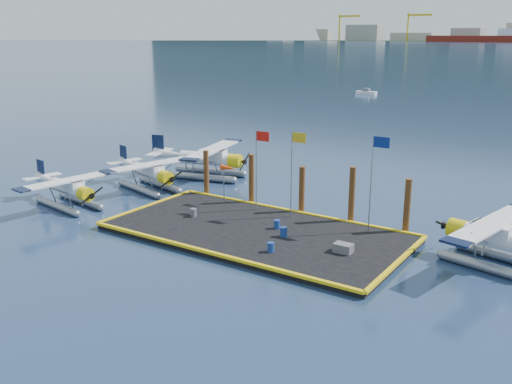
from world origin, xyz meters
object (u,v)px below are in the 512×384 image
windsock (229,169)px  piling_2 (302,192)px  piling_0 (206,174)px  piling_3 (352,197)px  seaplane_d (498,242)px  drum_5 (277,224)px  seaplane_b (151,174)px  flagpole_yellow (294,162)px  drum_1 (271,247)px  piling_1 (251,181)px  drum_0 (193,213)px  flagpole_blue (375,170)px  piling_4 (407,208)px  drum_2 (284,232)px  seaplane_c (209,161)px  seaplane_a (70,191)px  flagpole_red (259,158)px  crate (343,248)px

windsock → piling_2: size_ratio=0.82×
piling_0 → piling_3: 13.00m
seaplane_d → drum_5: bearing=111.5°
seaplane_b → flagpole_yellow: size_ratio=1.50×
drum_5 → windsock: windsock is taller
drum_1 → piling_2: bearing=106.6°
piling_1 → piling_0: bearing=180.0°
drum_1 → flagpole_yellow: bearing=108.8°
drum_1 → drum_0: bearing=161.8°
flagpole_yellow → flagpole_blue: size_ratio=0.95×
flagpole_yellow → piling_4: flagpole_yellow is taller
drum_2 → piling_1: bearing=138.4°
seaplane_d → seaplane_c: bearing=86.5°
drum_1 → piling_3: size_ratio=0.14×
seaplane_c → piling_0: 6.75m
piling_1 → drum_1: bearing=-49.9°
drum_0 → flagpole_yellow: 8.16m
seaplane_a → piling_0: size_ratio=2.24×
seaplane_b → piling_4: (22.39, 0.90, 0.56)m
flagpole_red → flagpole_yellow: bearing=0.0°
seaplane_a → piling_4: piling_4 is taller
seaplane_b → crate: 21.18m
seaplane_c → piling_3: bearing=59.0°
flagpole_red → piling_3: bearing=13.3°
seaplane_d → piling_1: size_ratio=2.38×
drum_2 → drum_5: drum_2 is taller
flagpole_red → crate: bearing=-25.6°
piling_3 → piling_4: size_ratio=1.07×
piling_1 → piling_3: (8.50, 0.00, 0.05)m
drum_0 → piling_2: bearing=43.3°
seaplane_b → piling_3: size_ratio=2.17×
seaplane_a → seaplane_b: seaplane_b is taller
drum_5 → drum_1: bearing=-63.5°
seaplane_d → piling_3: piling_3 is taller
crate → flagpole_red: flagpole_red is taller
drum_0 → drum_5: 6.49m
drum_0 → seaplane_c: bearing=123.1°
seaplane_a → drum_5: (16.69, 3.69, -0.68)m
seaplane_a → piling_3: 21.73m
drum_0 → windsock: windsock is taller
seaplane_a → piling_4: (24.16, 8.07, 0.62)m
seaplane_a → windsock: bearing=130.4°
flagpole_red → flagpole_blue: 8.99m
seaplane_a → drum_1: size_ratio=14.82×
flagpole_blue → piling_3: size_ratio=1.51×
flagpole_red → piling_1: bearing=136.8°
piling_0 → piling_3: piling_3 is taller
seaplane_d → flagpole_blue: (-8.01, 0.50, 3.14)m
drum_5 → windsock: bearing=155.3°
drum_1 → piling_0: (-11.47, 8.27, 1.30)m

